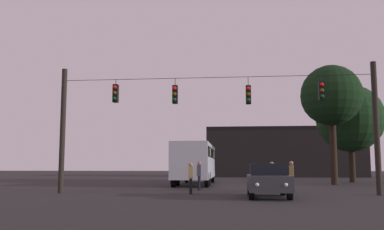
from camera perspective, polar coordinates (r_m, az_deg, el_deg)
name	(u,v)px	position (r m, az deg, el deg)	size (l,w,h in m)	color
ground_plane	(220,186)	(30.18, 3.79, -9.45)	(168.00, 168.00, 0.00)	black
overhead_signal_span	(214,118)	(21.87, 2.90, -0.44)	(16.26, 0.44, 6.58)	black
city_bus	(195,160)	(32.80, 0.47, -5.98)	(2.63, 11.02, 3.00)	#B7BCC6
car_near_right	(268,180)	(19.91, 10.07, -8.47)	(1.82, 4.35, 1.52)	#2D2D33
pedestrian_crossing_left	(292,174)	(24.78, 13.12, -7.68)	(0.29, 0.39, 1.68)	black
pedestrian_crossing_center	(255,176)	(23.85, 8.33, -8.02)	(0.31, 0.40, 1.56)	black
pedestrian_crossing_right	(191,176)	(21.70, -0.17, -8.18)	(0.26, 0.38, 1.58)	black
pedestrian_near_bus	(272,175)	(24.60, 10.61, -7.80)	(0.27, 0.38, 1.64)	black
pedestrian_trailing	(199,174)	(25.02, 0.98, -7.84)	(0.26, 0.38, 1.68)	black
corner_building	(283,153)	(58.39, 11.97, -4.93)	(19.64, 9.62, 6.26)	black
tree_left_silhouette	(331,96)	(34.32, 18.06, 2.42)	(4.63, 4.63, 9.07)	black
tree_behind_building	(350,119)	(39.42, 20.31, -0.45)	(5.79, 5.79, 8.37)	black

